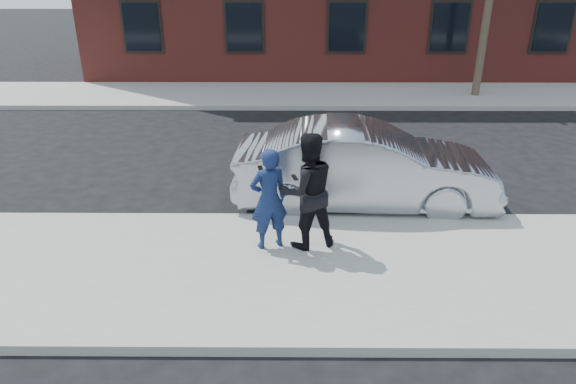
{
  "coord_description": "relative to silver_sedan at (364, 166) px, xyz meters",
  "views": [
    {
      "loc": [
        -1.95,
        -6.85,
        4.36
      ],
      "look_at": [
        -2.0,
        0.4,
        1.12
      ],
      "focal_mm": 32.0,
      "sensor_mm": 36.0,
      "label": 1
    }
  ],
  "objects": [
    {
      "name": "man_peacoat",
      "position": [
        -1.15,
        -1.82,
        0.29
      ],
      "size": [
        1.11,
        0.98,
        1.9
      ],
      "rotation": [
        0.0,
        0.0,
        3.46
      ],
      "color": "black",
      "rests_on": "near_sidewalk"
    },
    {
      "name": "near_curb",
      "position": [
        0.55,
        -0.75,
        -0.74
      ],
      "size": [
        50.0,
        0.1,
        0.15
      ],
      "primitive_type": "cube",
      "color": "#999691",
      "rests_on": "ground"
    },
    {
      "name": "far_sidewalk",
      "position": [
        0.55,
        8.95,
        -0.74
      ],
      "size": [
        50.0,
        3.5,
        0.15
      ],
      "primitive_type": "cube",
      "color": "gray",
      "rests_on": "ground"
    },
    {
      "name": "ground",
      "position": [
        0.55,
        -2.3,
        -0.81
      ],
      "size": [
        100.0,
        100.0,
        0.0
      ],
      "primitive_type": "plane",
      "color": "black",
      "rests_on": "ground"
    },
    {
      "name": "near_sidewalk",
      "position": [
        0.55,
        -2.55,
        -0.74
      ],
      "size": [
        50.0,
        3.5,
        0.15
      ],
      "primitive_type": "cube",
      "color": "gray",
      "rests_on": "ground"
    },
    {
      "name": "man_hoodie",
      "position": [
        -1.75,
        -1.88,
        0.17
      ],
      "size": [
        0.71,
        0.6,
        1.67
      ],
      "rotation": [
        0.0,
        0.0,
        3.52
      ],
      "color": "navy",
      "rests_on": "near_sidewalk"
    },
    {
      "name": "far_curb",
      "position": [
        0.55,
        7.15,
        -0.74
      ],
      "size": [
        50.0,
        0.1,
        0.15
      ],
      "primitive_type": "cube",
      "color": "#999691",
      "rests_on": "ground"
    },
    {
      "name": "silver_sedan",
      "position": [
        0.0,
        0.0,
        0.0
      ],
      "size": [
        5.0,
        1.93,
        1.63
      ],
      "primitive_type": "imported",
      "rotation": [
        0.0,
        0.0,
        1.53
      ],
      "color": "#999BA3",
      "rests_on": "ground"
    }
  ]
}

